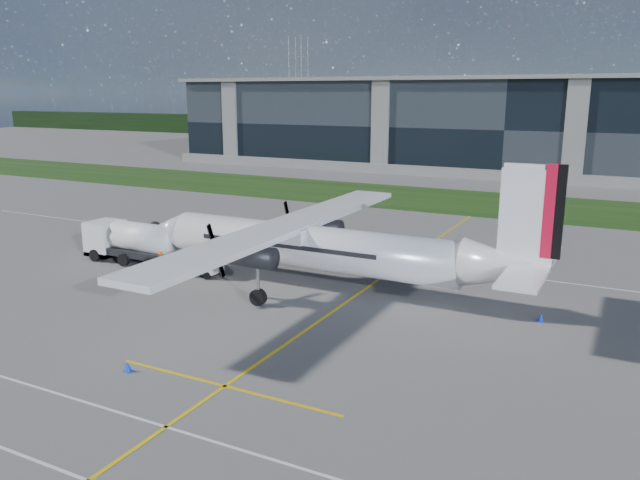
{
  "coord_description": "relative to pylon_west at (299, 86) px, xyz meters",
  "views": [
    {
      "loc": [
        18.8,
        -27.22,
        13.05
      ],
      "look_at": [
        0.25,
        8.84,
        3.44
      ],
      "focal_mm": 35.0,
      "sensor_mm": 36.0,
      "label": 1
    }
  ],
  "objects": [
    {
      "name": "ground",
      "position": [
        80.0,
        -110.0,
        -15.0
      ],
      "size": [
        400.0,
        400.0,
        0.0
      ],
      "primitive_type": "plane",
      "color": "#5D5A58",
      "rests_on": "ground"
    },
    {
      "name": "grass_strip",
      "position": [
        80.0,
        -102.0,
        -14.98
      ],
      "size": [
        400.0,
        18.0,
        0.04
      ],
      "primitive_type": "cube",
      "color": "#17380F",
      "rests_on": "ground"
    },
    {
      "name": "terminal_building",
      "position": [
        80.0,
        -70.0,
        -7.5
      ],
      "size": [
        120.0,
        20.0,
        15.0
      ],
      "primitive_type": "cube",
      "color": "black",
      "rests_on": "ground"
    },
    {
      "name": "tree_line",
      "position": [
        80.0,
        -10.0,
        -12.0
      ],
      "size": [
        400.0,
        6.0,
        6.0
      ],
      "primitive_type": "cube",
      "color": "black",
      "rests_on": "ground"
    },
    {
      "name": "pylon_west",
      "position": [
        0.0,
        0.0,
        0.0
      ],
      "size": [
        9.0,
        4.6,
        30.0
      ],
      "primitive_type": null,
      "color": "gray",
      "rests_on": "ground"
    },
    {
      "name": "yellow_taxiway_centerline",
      "position": [
        83.0,
        -140.0,
        -14.99
      ],
      "size": [
        0.2,
        70.0,
        0.01
      ],
      "primitive_type": "cube",
      "color": "yellow",
      "rests_on": "ground"
    },
    {
      "name": "white_lane_line",
      "position": [
        80.0,
        -164.0,
        -14.99
      ],
      "size": [
        90.0,
        0.15,
        0.01
      ],
      "primitive_type": "cube",
      "color": "white",
      "rests_on": "ground"
    },
    {
      "name": "turboprop_aircraft",
      "position": [
        80.52,
        -141.16,
        -10.37
      ],
      "size": [
        29.74,
        30.84,
        9.25
      ],
      "primitive_type": null,
      "color": "white",
      "rests_on": "ground"
    },
    {
      "name": "fuel_tanker_truck",
      "position": [
        63.36,
        -141.7,
        -13.38
      ],
      "size": [
        8.63,
        2.8,
        3.24
      ],
      "primitive_type": null,
      "color": "white",
      "rests_on": "ground"
    },
    {
      "name": "baggage_tug",
      "position": [
        71.18,
        -142.11,
        -14.16
      ],
      "size": [
        2.8,
        1.68,
        1.68
      ],
      "primitive_type": null,
      "color": "silver",
      "rests_on": "ground"
    },
    {
      "name": "ground_crew_person",
      "position": [
        68.56,
        -143.66,
        -13.95
      ],
      "size": [
        0.7,
        0.91,
        2.09
      ],
      "primitive_type": "imported",
      "rotation": [
        0.0,
        0.0,
        1.46
      ],
      "color": "#F25907",
      "rests_on": "ground"
    },
    {
      "name": "safety_cone_portwing",
      "position": [
        77.95,
        -156.84,
        -14.75
      ],
      "size": [
        0.36,
        0.36,
        0.5
      ],
      "primitive_type": "cone",
      "color": "#0D3AE1",
      "rests_on": "ground"
    },
    {
      "name": "safety_cone_stbdwing",
      "position": [
        77.83,
        -125.95,
        -14.75
      ],
      "size": [
        0.36,
        0.36,
        0.5
      ],
      "primitive_type": "cone",
      "color": "#0D3AE1",
      "rests_on": "ground"
    },
    {
      "name": "safety_cone_nose_port",
      "position": [
        67.32,
        -143.11,
        -14.75
      ],
      "size": [
        0.36,
        0.36,
        0.5
      ],
      "primitive_type": "cone",
      "color": "#0D3AE1",
      "rests_on": "ground"
    },
    {
      "name": "safety_cone_tail",
      "position": [
        94.54,
        -140.75,
        -14.75
      ],
      "size": [
        0.36,
        0.36,
        0.5
      ],
      "primitive_type": "cone",
      "color": "#0D3AE1",
      "rests_on": "ground"
    }
  ]
}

